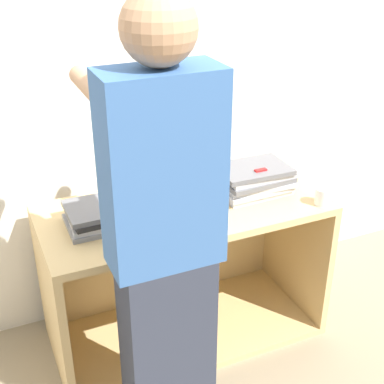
{
  "coord_description": "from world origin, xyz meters",
  "views": [
    {
      "loc": [
        -0.86,
        -1.73,
        1.97
      ],
      "look_at": [
        0.0,
        0.22,
        0.88
      ],
      "focal_mm": 50.0,
      "sensor_mm": 36.0,
      "label": 1
    }
  ],
  "objects_px": {
    "person": "(164,248)",
    "laptop_open": "(179,192)",
    "laptop_stack_left": "(107,214)",
    "mug": "(323,196)",
    "laptop_stack_right": "(253,179)"
  },
  "relations": [
    {
      "from": "person",
      "to": "laptop_open",
      "type": "bearing_deg",
      "value": 62.92
    },
    {
      "from": "laptop_stack_left",
      "to": "mug",
      "type": "height_order",
      "value": "laptop_stack_left"
    },
    {
      "from": "laptop_stack_left",
      "to": "mug",
      "type": "relative_size",
      "value": 4.35
    },
    {
      "from": "laptop_open",
      "to": "mug",
      "type": "xyz_separation_m",
      "value": [
        0.61,
        -0.31,
        -0.01
      ]
    },
    {
      "from": "laptop_stack_left",
      "to": "mug",
      "type": "xyz_separation_m",
      "value": [
        0.98,
        -0.25,
        -0.0
      ]
    },
    {
      "from": "laptop_open",
      "to": "person",
      "type": "distance_m",
      "value": 0.67
    },
    {
      "from": "laptop_open",
      "to": "laptop_stack_left",
      "type": "relative_size",
      "value": 0.99
    },
    {
      "from": "laptop_open",
      "to": "laptop_stack_right",
      "type": "xyz_separation_m",
      "value": [
        0.37,
        -0.06,
        0.02
      ]
    },
    {
      "from": "laptop_stack_right",
      "to": "person",
      "type": "distance_m",
      "value": 0.86
    },
    {
      "from": "mug",
      "to": "laptop_open",
      "type": "bearing_deg",
      "value": 153.17
    },
    {
      "from": "person",
      "to": "mug",
      "type": "bearing_deg",
      "value": 17.05
    },
    {
      "from": "laptop_stack_right",
      "to": "mug",
      "type": "height_order",
      "value": "laptop_stack_right"
    },
    {
      "from": "laptop_stack_right",
      "to": "laptop_stack_left",
      "type": "bearing_deg",
      "value": -179.83
    },
    {
      "from": "person",
      "to": "mug",
      "type": "xyz_separation_m",
      "value": [
        0.91,
        0.28,
        -0.12
      ]
    },
    {
      "from": "laptop_stack_right",
      "to": "person",
      "type": "height_order",
      "value": "person"
    }
  ]
}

